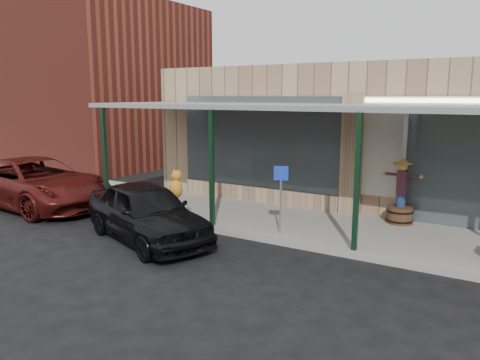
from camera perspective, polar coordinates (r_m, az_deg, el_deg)
The scene contains 9 objects.
ground at distance 9.07m, azimuth -1.85°, elevation -11.21°, with size 120.00×120.00×0.00m, color black.
sidewalk at distance 12.05m, azimuth 7.70°, elevation -5.45°, with size 40.00×3.20×0.15m, color gray.
storefront at distance 15.94m, azimuth 14.64°, elevation 5.52°, with size 12.00×6.25×4.20m.
awning at distance 11.58m, azimuth 7.97°, elevation 8.64°, with size 12.00×3.00×3.04m.
block_buildings_near at distance 16.45m, azimuth 22.82°, elevation 11.03°, with size 61.00×8.00×8.00m.
barrel_scarecrow at distance 12.38m, azimuth 18.99°, elevation -2.48°, with size 0.98×0.81×1.66m.
handicap_sign at distance 10.76m, azimuth 4.99°, elevation -1.28°, with size 0.31×0.15×1.59m.
parked_sedan at distance 10.99m, azimuth -11.30°, elevation -3.82°, with size 4.29×2.89×1.59m.
car_maroon at distance 15.31m, azimuth -23.65°, elevation -0.31°, with size 2.45×5.31×1.48m, color #531310.
Camera 1 is at (4.68, -7.02, 3.32)m, focal length 35.00 mm.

